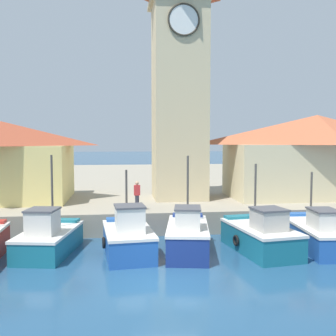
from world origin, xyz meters
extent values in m
plane|color=navy|center=(0.00, 0.00, 0.00)|extent=(300.00, 300.00, 0.00)
cube|color=#9E937F|center=(0.00, 27.05, 0.62)|extent=(120.00, 40.00, 1.24)
cube|color=#196B7F|center=(-4.85, 4.52, 0.48)|extent=(2.67, 4.44, 0.97)
cube|color=#196B7F|center=(-4.53, 6.32, 1.09)|extent=(1.75, 0.88, 0.24)
cube|color=silver|center=(-4.85, 4.52, 1.02)|extent=(2.74, 4.51, 0.12)
cube|color=beige|center=(-4.98, 3.80, 1.59)|extent=(1.38, 1.43, 1.02)
cube|color=#4C4C51|center=(-4.98, 3.80, 2.14)|extent=(1.48, 1.53, 0.08)
cylinder|color=#4C4742|center=(-4.76, 5.03, 2.76)|extent=(0.10, 0.10, 3.37)
torus|color=black|center=(-5.86, 4.91, 0.48)|extent=(0.21, 0.53, 0.52)
cube|color=#2356A8|center=(-1.31, 3.94, 0.54)|extent=(2.36, 4.24, 1.08)
cube|color=#2356A8|center=(-1.48, 5.71, 1.20)|extent=(1.73, 0.76, 0.24)
cube|color=silver|center=(-1.31, 3.94, 1.13)|extent=(2.42, 4.31, 0.12)
cube|color=silver|center=(-1.24, 3.23, 1.73)|extent=(1.30, 1.33, 1.08)
cube|color=#4C4C51|center=(-1.24, 3.23, 2.31)|extent=(1.38, 1.42, 0.08)
cylinder|color=#4C4742|center=(-1.36, 4.44, 2.48)|extent=(0.10, 0.10, 2.59)
torus|color=black|center=(-2.39, 4.04, 0.54)|extent=(0.17, 0.53, 0.52)
cube|color=navy|center=(1.39, 3.89, 0.59)|extent=(2.48, 4.62, 1.18)
cube|color=navy|center=(1.72, 5.80, 1.30)|extent=(1.57, 0.85, 0.24)
cube|color=silver|center=(1.39, 3.89, 1.23)|extent=(2.55, 4.69, 0.12)
cube|color=beige|center=(1.26, 3.14, 1.73)|extent=(1.26, 1.48, 0.87)
cube|color=#4C4C51|center=(1.26, 3.14, 2.20)|extent=(1.36, 1.57, 0.08)
cylinder|color=#4C4742|center=(1.49, 4.43, 2.85)|extent=(0.10, 0.10, 3.11)
torus|color=black|center=(0.48, 4.27, 0.59)|extent=(0.21, 0.53, 0.52)
cube|color=#196B7F|center=(4.73, 3.62, 0.54)|extent=(2.66, 4.57, 1.09)
cube|color=#196B7F|center=(4.45, 5.50, 1.21)|extent=(1.82, 0.85, 0.24)
cube|color=silver|center=(4.73, 3.62, 1.14)|extent=(2.73, 4.63, 0.12)
cube|color=#B2ADA3|center=(4.84, 2.87, 1.64)|extent=(1.41, 1.46, 0.88)
cube|color=#4C4C51|center=(4.84, 2.87, 2.12)|extent=(1.50, 1.55, 0.08)
cylinder|color=#4C4742|center=(4.65, 4.15, 2.61)|extent=(0.10, 0.10, 2.82)
torus|color=black|center=(3.60, 3.67, 0.54)|extent=(0.19, 0.53, 0.52)
cube|color=#2356A8|center=(7.57, 3.91, 0.51)|extent=(2.15, 5.06, 1.02)
cube|color=#2356A8|center=(7.74, 6.12, 1.14)|extent=(1.55, 0.72, 0.24)
cube|color=silver|center=(7.57, 3.91, 1.07)|extent=(2.22, 5.12, 0.12)
cube|color=beige|center=(7.50, 3.05, 1.53)|extent=(1.18, 1.56, 0.80)
cube|color=#4C4C51|center=(7.50, 3.05, 1.97)|extent=(1.26, 1.64, 0.08)
cylinder|color=#4C4742|center=(7.62, 4.53, 2.35)|extent=(0.10, 0.10, 2.44)
torus|color=black|center=(6.62, 4.23, 0.51)|extent=(0.16, 0.53, 0.52)
cube|color=beige|center=(2.26, 12.23, 7.56)|extent=(3.37, 3.37, 12.64)
cube|color=tan|center=(2.26, 12.23, 14.03)|extent=(3.87, 3.87, 0.30)
cylinder|color=white|center=(2.26, 10.48, 12.35)|extent=(1.85, 0.12, 1.85)
torus|color=#332D23|center=(2.26, 10.44, 12.35)|extent=(1.97, 0.12, 1.97)
cube|color=#E5D17A|center=(-9.12, 12.72, 3.01)|extent=(8.28, 6.01, 3.53)
pyramid|color=#A3472D|center=(-9.12, 12.72, 5.54)|extent=(8.68, 6.41, 1.54)
cube|color=beige|center=(11.63, 11.77, 3.03)|extent=(11.75, 5.00, 3.58)
pyramid|color=#C1603D|center=(11.63, 11.77, 5.81)|extent=(12.15, 5.40, 1.98)
cylinder|color=#33333D|center=(-0.72, 7.99, 1.67)|extent=(0.22, 0.22, 0.85)
cube|color=red|center=(-0.72, 7.99, 2.37)|extent=(0.34, 0.22, 0.56)
sphere|color=tan|center=(-0.72, 7.99, 2.76)|extent=(0.20, 0.20, 0.20)
camera|label=1|loc=(-1.63, -13.47, 5.18)|focal=42.00mm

